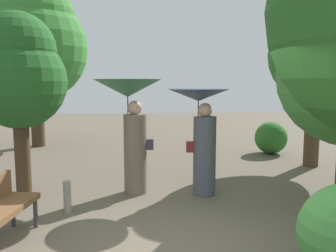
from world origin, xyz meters
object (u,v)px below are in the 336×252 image
Objects in this scene: tree_near_left at (34,40)px; tree_near_right at (316,46)px; path_marker_post at (67,197)px; tree_mid_left at (18,72)px; person_right at (201,124)px; person_left at (130,112)px.

tree_near_right is at bearing -22.32° from tree_near_left.
tree_near_left is at bearing 111.03° from path_marker_post.
tree_mid_left is 2.52m from path_marker_post.
person_right is 0.59× the size of tree_mid_left.
person_right is at bearing -97.80° from person_left.
tree_near_left reaches higher than path_marker_post.
tree_near_left is 7.23m from path_marker_post.
person_right reaches higher than path_marker_post.
tree_near_right is 6.67m from path_marker_post.
person_right is 3.48m from tree_mid_left.
person_right is (1.30, -0.18, -0.22)m from person_left.
person_right is 7.29m from tree_near_left.
person_right is at bearing -4.29° from tree_mid_left.
path_marker_post is at bearing 109.83° from person_right.
tree_mid_left is at bearing 87.90° from person_left.
person_left is 0.40× the size of tree_near_left.
tree_near_right reaches higher than person_right.
person_right is 4.06m from tree_near_right.
tree_near_left reaches higher than person_left.
tree_near_left is (-3.31, 5.07, 1.87)m from person_left.
person_left reaches higher than path_marker_post.
person_left is 1.90m from path_marker_post.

